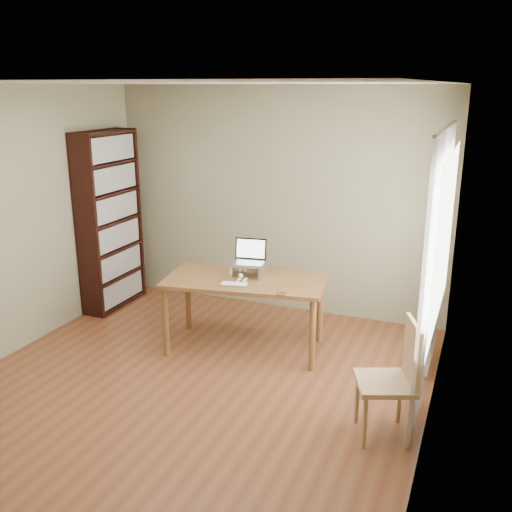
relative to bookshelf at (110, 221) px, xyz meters
The scene contains 10 objects.
room 2.43m from the bookshelf, 39.52° to the right, with size 4.04×4.54×2.64m.
bookshelf is the anchor object (origin of this frame).
curtains 3.83m from the bookshelf, 11.30° to the right, with size 0.03×1.90×2.25m.
desk 2.07m from the bookshelf, 15.02° to the right, with size 1.67×1.03×0.75m.
laptop_stand 2.02m from the bookshelf, 12.82° to the right, with size 0.32×0.25×0.13m.
laptop 2.00m from the bookshelf, 11.25° to the right, with size 0.35×0.32×0.23m.
keyboard 2.10m from the bookshelf, 20.98° to the right, with size 0.29×0.17×0.02m.
coaster 2.59m from the bookshelf, 18.14° to the right, with size 0.10×0.10×0.01m, color #503B1B.
cat 2.02m from the bookshelf, 11.99° to the right, with size 0.23×0.47×0.14m.
chair 3.95m from the bookshelf, 22.97° to the right, with size 0.54×0.54×0.94m.
Camera 1 is at (2.25, -3.88, 2.58)m, focal length 40.00 mm.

